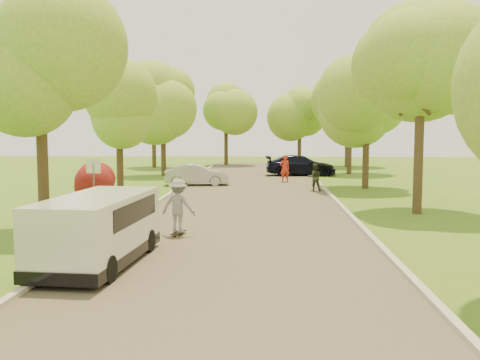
% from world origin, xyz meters
% --- Properties ---
extents(ground, '(100.00, 100.00, 0.00)m').
position_xyz_m(ground, '(0.00, 0.00, 0.00)').
color(ground, '#476C19').
rests_on(ground, ground).
extents(road, '(8.00, 60.00, 0.01)m').
position_xyz_m(road, '(0.00, 8.00, 0.01)').
color(road, '#4C4438').
rests_on(road, ground).
extents(curb_left, '(0.18, 60.00, 0.12)m').
position_xyz_m(curb_left, '(-4.05, 8.00, 0.06)').
color(curb_left, '#B2AD9E').
rests_on(curb_left, ground).
extents(curb_right, '(0.18, 60.00, 0.12)m').
position_xyz_m(curb_right, '(4.05, 8.00, 0.06)').
color(curb_right, '#B2AD9E').
rests_on(curb_right, ground).
extents(street_sign, '(0.55, 0.06, 2.17)m').
position_xyz_m(street_sign, '(-5.80, 4.00, 1.56)').
color(street_sign, '#59595E').
rests_on(street_sign, ground).
extents(red_shrub, '(1.70, 1.70, 1.95)m').
position_xyz_m(red_shrub, '(-6.30, 5.50, 1.10)').
color(red_shrub, '#382619').
rests_on(red_shrub, ground).
extents(tree_l_mida, '(4.71, 4.60, 7.39)m').
position_xyz_m(tree_l_mida, '(-6.30, 1.00, 5.17)').
color(tree_l_mida, '#382619').
rests_on(tree_l_mida, ground).
extents(tree_l_midb, '(4.30, 4.20, 6.62)m').
position_xyz_m(tree_l_midb, '(-6.81, 12.00, 4.59)').
color(tree_l_midb, '#382619').
rests_on(tree_l_midb, ground).
extents(tree_l_far, '(4.92, 4.80, 7.79)m').
position_xyz_m(tree_l_far, '(-6.39, 22.00, 5.47)').
color(tree_l_far, '#382619').
rests_on(tree_l_far, ground).
extents(tree_r_mida, '(5.13, 5.00, 7.95)m').
position_xyz_m(tree_r_mida, '(7.02, 5.00, 5.54)').
color(tree_r_mida, '#382619').
rests_on(tree_r_mida, ground).
extents(tree_r_midb, '(4.51, 4.40, 7.01)m').
position_xyz_m(tree_r_midb, '(6.60, 14.00, 4.88)').
color(tree_r_midb, '#382619').
rests_on(tree_r_midb, ground).
extents(tree_r_far, '(5.33, 5.20, 8.34)m').
position_xyz_m(tree_r_far, '(7.23, 24.00, 5.83)').
color(tree_r_far, '#382619').
rests_on(tree_r_far, ground).
extents(tree_bg_a, '(5.12, 5.00, 7.72)m').
position_xyz_m(tree_bg_a, '(-8.78, 30.00, 5.31)').
color(tree_bg_a, '#382619').
rests_on(tree_bg_a, ground).
extents(tree_bg_b, '(5.12, 5.00, 7.95)m').
position_xyz_m(tree_bg_b, '(8.22, 32.00, 5.54)').
color(tree_bg_b, '#382619').
rests_on(tree_bg_b, ground).
extents(tree_bg_c, '(4.92, 4.80, 7.33)m').
position_xyz_m(tree_bg_c, '(-2.79, 34.00, 5.02)').
color(tree_bg_c, '#382619').
rests_on(tree_bg_c, ground).
extents(tree_bg_d, '(5.12, 5.00, 7.72)m').
position_xyz_m(tree_bg_d, '(4.22, 36.00, 5.31)').
color(tree_bg_d, '#382619').
rests_on(tree_bg_d, ground).
extents(minivan, '(2.11, 4.69, 1.70)m').
position_xyz_m(minivan, '(-3.20, -3.56, 0.90)').
color(minivan, silver).
rests_on(minivan, ground).
extents(silver_sedan, '(3.93, 1.72, 1.26)m').
position_xyz_m(silver_sedan, '(-3.30, 15.31, 0.63)').
color(silver_sedan, '#A2A2A6').
rests_on(silver_sedan, ground).
extents(dark_sedan, '(5.17, 2.35, 1.47)m').
position_xyz_m(dark_sedan, '(3.30, 22.49, 0.73)').
color(dark_sedan, black).
rests_on(dark_sedan, ground).
extents(longboard, '(0.42, 0.89, 0.10)m').
position_xyz_m(longboard, '(-1.87, 0.12, 0.09)').
color(longboard, black).
rests_on(longboard, ground).
extents(skateboarder, '(1.19, 0.84, 1.67)m').
position_xyz_m(skateboarder, '(-1.87, 0.12, 0.95)').
color(skateboarder, slate).
rests_on(skateboarder, longboard).
extents(person_striped, '(0.72, 0.58, 1.73)m').
position_xyz_m(person_striped, '(1.99, 17.51, 0.86)').
color(person_striped, '#B42A1B').
rests_on(person_striped, ground).
extents(person_olive, '(0.77, 0.62, 1.51)m').
position_xyz_m(person_olive, '(3.43, 12.49, 0.76)').
color(person_olive, '#292F1C').
rests_on(person_olive, ground).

